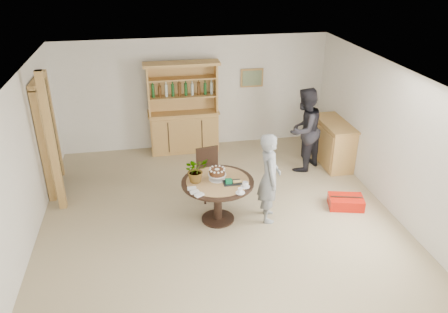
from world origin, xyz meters
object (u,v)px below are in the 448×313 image
Objects in this scene: teen_boy at (269,178)px; dining_chair at (209,170)px; sideboard at (333,143)px; red_suitcase at (346,202)px; adult_person at (304,130)px; dining_table at (218,189)px; hutch at (184,122)px.

dining_chair is at bearing 52.13° from teen_boy.
dining_chair is (-2.79, -0.86, 0.06)m from sideboard.
red_suitcase is at bearing -104.66° from sideboard.
adult_person is at bearing 8.74° from dining_chair.
sideboard is at bearing 6.12° from dining_chair.
dining_table is at bearing -100.04° from dining_chair.
adult_person is at bearing 37.50° from dining_table.
red_suitcase is (2.32, -0.02, -0.50)m from dining_table.
dining_chair is at bearing -17.68° from adult_person.
dining_table is (0.27, -2.93, -0.08)m from hutch.
sideboard is 3.25m from dining_table.
sideboard is at bearing 89.55° from red_suitcase.
teen_boy is at bearing -58.10° from dining_chair.
hutch is at bearing 157.79° from sideboard.
hutch is 2.69m from adult_person.
sideboard is 0.80× the size of teen_boy.
dining_table is 1.27× the size of dining_chair.
dining_table is 0.83m from dining_chair.
red_suitcase is (2.59, -2.96, -0.59)m from hutch.
adult_person is (2.07, 0.75, 0.34)m from dining_chair.
dining_table reaches higher than red_suitcase.
teen_boy is 2.31× the size of red_suitcase.
dining_table is at bearing -84.81° from hutch.
dining_chair is 2.53m from red_suitcase.
adult_person is (2.05, 1.57, 0.27)m from dining_table.
sideboard is at bearing -37.88° from teen_boy.
adult_person is at bearing -170.67° from sideboard.
teen_boy is 0.90× the size of adult_person.
dining_table is 0.87m from teen_boy.
teen_boy is at bearing -162.87° from red_suitcase.
dining_chair reaches higher than red_suitcase.
dining_table is at bearing 92.42° from teen_boy.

